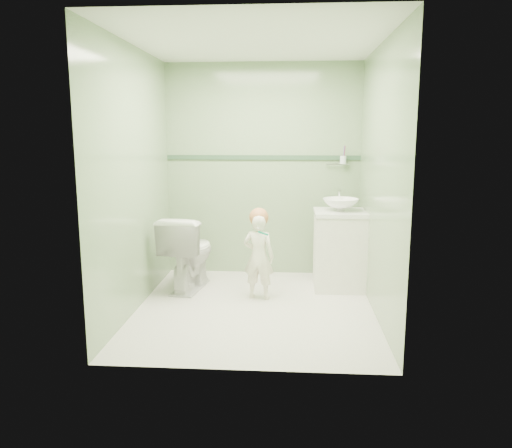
{
  "coord_description": "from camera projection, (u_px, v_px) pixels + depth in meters",
  "views": [
    {
      "loc": [
        0.33,
        -4.48,
        1.63
      ],
      "look_at": [
        0.0,
        0.15,
        0.78
      ],
      "focal_mm": 35.16,
      "sensor_mm": 36.0,
      "label": 1
    }
  ],
  "objects": [
    {
      "name": "faucet",
      "position": [
        339.0,
        195.0,
        5.35
      ],
      "size": [
        0.03,
        0.13,
        0.18
      ],
      "color": "silver",
      "rests_on": "counter"
    },
    {
      "name": "cup_holder",
      "position": [
        342.0,
        160.0,
        5.57
      ],
      "size": [
        0.26,
        0.07,
        0.21
      ],
      "color": "silver",
      "rests_on": "room_shell"
    },
    {
      "name": "toilet",
      "position": [
        189.0,
        252.0,
        5.25
      ],
      "size": [
        0.55,
        0.83,
        0.79
      ],
      "primitive_type": "imported",
      "rotation": [
        0.0,
        0.0,
        3.0
      ],
      "color": "white",
      "rests_on": "ground"
    },
    {
      "name": "ground",
      "position": [
        255.0,
        308.0,
        4.71
      ],
      "size": [
        2.5,
        2.5,
        0.0
      ],
      "primitive_type": "plane",
      "color": "beige",
      "rests_on": "ground"
    },
    {
      "name": "counter",
      "position": [
        340.0,
        213.0,
        5.19
      ],
      "size": [
        0.54,
        0.52,
        0.04
      ],
      "primitive_type": "cube",
      "color": "white",
      "rests_on": "vanity"
    },
    {
      "name": "trim_stripe",
      "position": [
        263.0,
        157.0,
        5.68
      ],
      "size": [
        2.2,
        0.02,
        0.05
      ],
      "primitive_type": "cube",
      "color": "#33533A",
      "rests_on": "room_shell"
    },
    {
      "name": "hair_cap",
      "position": [
        259.0,
        217.0,
        4.88
      ],
      "size": [
        0.19,
        0.19,
        0.19
      ],
      "primitive_type": "sphere",
      "color": "#BB7343",
      "rests_on": "toddler"
    },
    {
      "name": "teal_toothbrush",
      "position": [
        263.0,
        233.0,
        4.74
      ],
      "size": [
        0.11,
        0.14,
        0.08
      ],
      "color": "#048365",
      "rests_on": "toddler"
    },
    {
      "name": "room_shell",
      "position": [
        255.0,
        181.0,
        4.5
      ],
      "size": [
        2.5,
        2.54,
        2.4
      ],
      "color": "#83A172",
      "rests_on": "ground"
    },
    {
      "name": "toddler",
      "position": [
        259.0,
        257.0,
        4.93
      ],
      "size": [
        0.34,
        0.26,
        0.85
      ],
      "primitive_type": "imported",
      "rotation": [
        0.0,
        0.0,
        2.94
      ],
      "color": "white",
      "rests_on": "ground"
    },
    {
      "name": "vanity",
      "position": [
        339.0,
        251.0,
        5.27
      ],
      "size": [
        0.52,
        0.5,
        0.8
      ],
      "primitive_type": "cube",
      "color": "white",
      "rests_on": "ground"
    },
    {
      "name": "basin",
      "position": [
        341.0,
        205.0,
        5.18
      ],
      "size": [
        0.37,
        0.37,
        0.13
      ],
      "primitive_type": "imported",
      "color": "white",
      "rests_on": "counter"
    }
  ]
}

